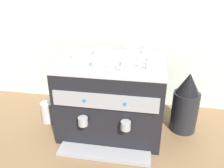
% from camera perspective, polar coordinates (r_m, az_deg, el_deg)
% --- Properties ---
extents(ground_plane, '(4.00, 4.00, 0.00)m').
position_cam_1_polar(ground_plane, '(1.62, -0.00, -10.69)').
color(ground_plane, brown).
extents(tiled_backsplash_wall, '(2.80, 0.03, 0.90)m').
position_cam_1_polar(tiled_backsplash_wall, '(1.77, 2.17, 8.86)').
color(tiled_backsplash_wall, silver).
rests_on(tiled_backsplash_wall, ground_plane).
extents(espresso_machine, '(0.64, 0.59, 0.49)m').
position_cam_1_polar(espresso_machine, '(1.48, -0.03, -3.18)').
color(espresso_machine, black).
rests_on(espresso_machine, ground_plane).
extents(ceramic_cup_0, '(0.10, 0.10, 0.07)m').
position_cam_1_polar(ceramic_cup_0, '(1.45, 5.07, 8.00)').
color(ceramic_cup_0, white).
rests_on(ceramic_cup_0, espresso_machine).
extents(ceramic_cup_1, '(0.11, 0.07, 0.07)m').
position_cam_1_polar(ceramic_cup_1, '(1.27, -3.44, 5.60)').
color(ceramic_cup_1, white).
rests_on(ceramic_cup_1, espresso_machine).
extents(ceramic_cup_2, '(0.11, 0.07, 0.07)m').
position_cam_1_polar(ceramic_cup_2, '(1.27, 10.01, 5.32)').
color(ceramic_cup_2, white).
rests_on(ceramic_cup_2, espresso_machine).
extents(ceramic_cup_3, '(0.07, 0.10, 0.06)m').
position_cam_1_polar(ceramic_cup_3, '(1.53, 8.92, 8.57)').
color(ceramic_cup_3, white).
rests_on(ceramic_cup_3, espresso_machine).
extents(ceramic_cup_4, '(0.09, 0.10, 0.08)m').
position_cam_1_polar(ceramic_cup_4, '(1.25, 3.83, 5.54)').
color(ceramic_cup_4, white).
rests_on(ceramic_cup_4, espresso_machine).
extents(ceramic_bowl_0, '(0.13, 0.13, 0.04)m').
position_cam_1_polar(ceramic_bowl_0, '(1.51, -2.37, 8.15)').
color(ceramic_bowl_0, silver).
rests_on(ceramic_bowl_0, espresso_machine).
extents(ceramic_bowl_1, '(0.11, 0.11, 0.04)m').
position_cam_1_polar(ceramic_bowl_1, '(1.45, -8.25, 7.23)').
color(ceramic_bowl_1, silver).
rests_on(ceramic_bowl_1, espresso_machine).
extents(coffee_grinder, '(0.17, 0.17, 0.42)m').
position_cam_1_polar(coffee_grinder, '(1.56, 18.18, -4.80)').
color(coffee_grinder, black).
rests_on(coffee_grinder, ground_plane).
extents(milk_pitcher, '(0.09, 0.09, 0.15)m').
position_cam_1_polar(milk_pitcher, '(1.69, -16.01, -6.85)').
color(milk_pitcher, '#B7B7BC').
rests_on(milk_pitcher, ground_plane).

